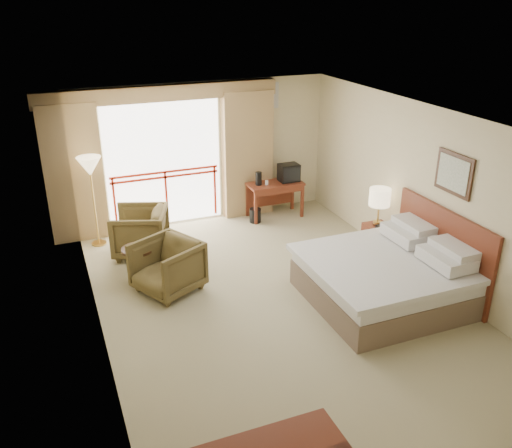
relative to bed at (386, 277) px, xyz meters
name	(u,v)px	position (x,y,z in m)	size (l,w,h in m)	color
floor	(275,300)	(-1.50, 0.60, -0.38)	(7.00, 7.00, 0.00)	gray
ceiling	(278,120)	(-1.50, 0.60, 2.32)	(7.00, 7.00, 0.00)	white
wall_back	(204,152)	(-1.50, 4.10, 0.97)	(5.00, 5.00, 0.00)	beige
wall_front	(446,364)	(-1.50, -2.90, 0.97)	(5.00, 5.00, 0.00)	beige
wall_left	(92,245)	(-4.00, 0.60, 0.97)	(7.00, 7.00, 0.00)	beige
wall_right	(424,193)	(1.00, 0.60, 0.97)	(7.00, 7.00, 0.00)	beige
balcony_door	(164,164)	(-2.30, 4.08, 0.82)	(2.40, 2.40, 0.00)	white
balcony_railing	(166,184)	(-2.30, 4.06, 0.44)	(2.09, 0.03, 1.02)	#A8230E
curtain_left	(74,174)	(-3.95, 3.95, 0.87)	(1.00, 0.26, 2.50)	olive
curtain_right	(247,154)	(-0.65, 3.95, 0.87)	(1.00, 0.26, 2.50)	olive
valance	(160,93)	(-2.30, 3.98, 2.17)	(4.40, 0.22, 0.28)	olive
hvac_vent	(266,96)	(-0.20, 4.07, 1.97)	(0.50, 0.04, 0.50)	silver
bed	(386,277)	(0.00, 0.00, 0.00)	(2.13, 2.06, 0.97)	brown
headboard	(442,250)	(0.96, 0.00, 0.27)	(0.06, 2.10, 1.30)	#582216
framed_art	(454,174)	(0.97, 0.00, 1.47)	(0.04, 0.72, 0.60)	black
nightstand	(377,241)	(0.71, 1.28, -0.09)	(0.40, 0.47, 0.57)	#582216
table_lamp	(380,198)	(0.71, 1.33, 0.68)	(0.36, 0.36, 0.63)	tan
phone	(382,228)	(0.66, 1.13, 0.23)	(0.17, 0.13, 0.07)	black
desk	(274,190)	(-0.21, 3.63, 0.18)	(1.10, 0.53, 0.72)	#582216
tv	(289,173)	(0.09, 3.57, 0.52)	(0.39, 0.31, 0.35)	black
coffee_maker	(259,179)	(-0.56, 3.58, 0.47)	(0.12, 0.12, 0.27)	black
cup	(267,183)	(-0.41, 3.53, 0.39)	(0.07, 0.07, 0.09)	white
wastebasket	(255,215)	(-0.68, 3.45, -0.24)	(0.22, 0.22, 0.28)	black
armchair_far	(142,253)	(-3.04, 2.89, -0.38)	(0.89, 0.91, 0.83)	#46391C
armchair_near	(169,290)	(-2.90, 1.47, -0.38)	(0.87, 0.89, 0.81)	#46391C
side_table	(139,258)	(-3.25, 1.97, 0.00)	(0.51, 0.51, 0.55)	black
book	(138,248)	(-3.25, 1.97, 0.18)	(0.18, 0.24, 0.02)	white
floor_lamp	(90,170)	(-3.69, 3.57, 1.03)	(0.42, 0.42, 1.63)	tan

